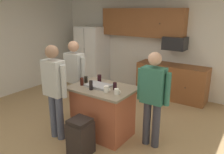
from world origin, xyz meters
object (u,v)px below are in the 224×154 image
(person_guest_left, at_px, (54,87))
(tumbler_amber, at_px, (99,78))
(mug_blue_stoneware, at_px, (106,89))
(glass_short_whisky, at_px, (82,82))
(glass_dark_ale, at_px, (115,86))
(glass_stout_tall, at_px, (91,85))
(trash_bin, at_px, (81,137))
(microwave_over_range, at_px, (175,43))
(kitchen_island, at_px, (103,111))
(mug_ceramic_white, at_px, (117,92))
(serving_tray, at_px, (98,85))
(refrigerator, at_px, (92,55))
(person_elder_center, at_px, (75,75))
(person_guest_by_door, at_px, (153,94))
(glass_pilsner, at_px, (86,80))

(person_guest_left, distance_m, tumbler_amber, 0.87)
(mug_blue_stoneware, bearing_deg, person_guest_left, -153.58)
(glass_short_whisky, height_order, glass_dark_ale, glass_short_whisky)
(glass_stout_tall, relative_size, mug_blue_stoneware, 1.32)
(person_guest_left, distance_m, glass_dark_ale, 1.04)
(glass_stout_tall, bearing_deg, glass_dark_ale, 35.10)
(tumbler_amber, bearing_deg, trash_bin, -71.47)
(glass_short_whisky, distance_m, tumbler_amber, 0.37)
(microwave_over_range, height_order, tumbler_amber, microwave_over_range)
(kitchen_island, distance_m, person_guest_left, 0.98)
(mug_blue_stoneware, bearing_deg, mug_ceramic_white, 5.44)
(microwave_over_range, relative_size, mug_blue_stoneware, 4.48)
(glass_short_whisky, distance_m, serving_tray, 0.32)
(glass_dark_ale, bearing_deg, glass_short_whisky, -167.47)
(refrigerator, xyz_separation_m, tumbler_amber, (1.97, -2.19, 0.11))
(person_elder_center, relative_size, mug_blue_stoneware, 13.37)
(kitchen_island, distance_m, mug_ceramic_white, 0.66)
(person_guest_by_door, xyz_separation_m, mug_ceramic_white, (-0.50, -0.32, 0.04))
(person_guest_left, height_order, person_elder_center, person_guest_left)
(microwave_over_range, relative_size, person_guest_by_door, 0.34)
(kitchen_island, xyz_separation_m, mug_ceramic_white, (0.40, -0.15, 0.51))
(microwave_over_range, distance_m, glass_stout_tall, 2.82)
(tumbler_amber, bearing_deg, kitchen_island, -42.81)
(person_elder_center, bearing_deg, mug_ceramic_white, -1.92)
(kitchen_island, xyz_separation_m, trash_bin, (0.07, -0.69, -0.17))
(glass_dark_ale, xyz_separation_m, glass_stout_tall, (-0.34, -0.24, 0.02))
(tumbler_amber, relative_size, trash_bin, 0.22)
(kitchen_island, height_order, glass_stout_tall, glass_stout_tall)
(person_guest_left, distance_m, serving_tray, 0.77)
(microwave_over_range, xyz_separation_m, mug_ceramic_white, (0.01, -2.67, -0.47))
(tumbler_amber, xyz_separation_m, serving_tray, (0.15, -0.24, -0.05))
(microwave_over_range, relative_size, person_elder_center, 0.34)
(microwave_over_range, xyz_separation_m, serving_tray, (-0.47, -2.54, -0.50))
(glass_dark_ale, relative_size, tumbler_amber, 0.94)
(person_guest_left, bearing_deg, mug_ceramic_white, -20.34)
(glass_pilsner, height_order, tumbler_amber, tumbler_amber)
(person_guest_left, bearing_deg, serving_tray, 3.52)
(mug_ceramic_white, bearing_deg, person_guest_left, -157.28)
(person_guest_by_door, bearing_deg, mug_blue_stoneware, 15.15)
(person_guest_left, bearing_deg, kitchen_island, 0.00)
(microwave_over_range, xyz_separation_m, tumbler_amber, (-0.63, -2.31, -0.45))
(microwave_over_range, relative_size, tumbler_amber, 4.09)
(mug_blue_stoneware, bearing_deg, trash_bin, -104.68)
(glass_dark_ale, height_order, mug_blue_stoneware, glass_dark_ale)
(glass_stout_tall, bearing_deg, refrigerator, 128.99)
(glass_short_whisky, relative_size, glass_pilsner, 1.11)
(tumbler_amber, bearing_deg, glass_dark_ale, -22.30)
(microwave_over_range, distance_m, person_guest_left, 3.29)
(person_guest_by_door, xyz_separation_m, serving_tray, (-0.98, -0.19, 0.01))
(glass_stout_tall, height_order, serving_tray, glass_stout_tall)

